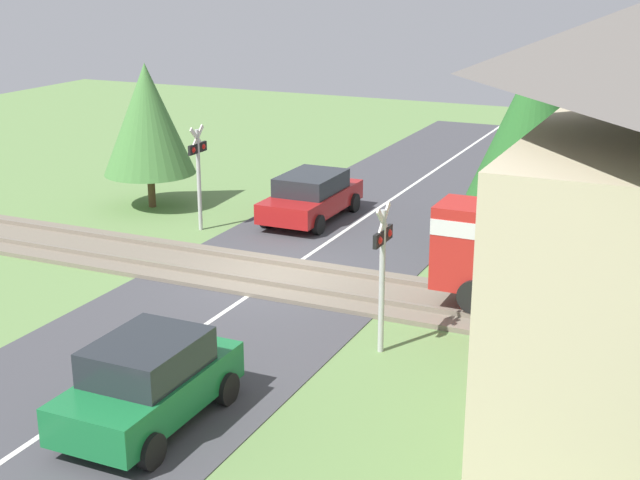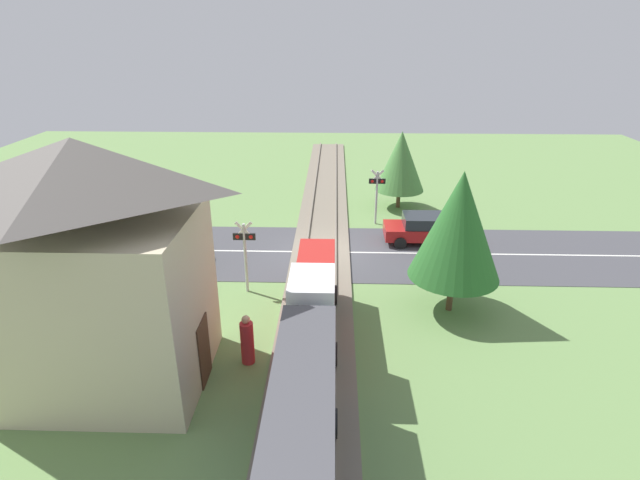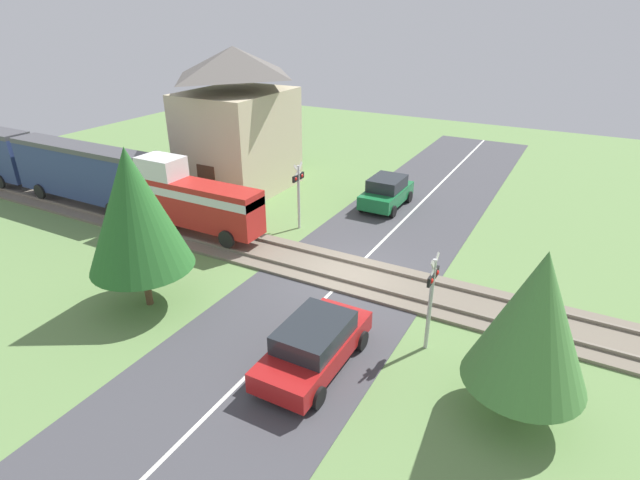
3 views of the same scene
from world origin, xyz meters
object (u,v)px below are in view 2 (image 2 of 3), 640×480
crossing_signal_west_approach (377,189)px  station_building (96,273)px  pedestrian_by_station (247,341)px  car_far_side (160,247)px  crossing_signal_east_approach (245,247)px  car_near_crossing (426,228)px

crossing_signal_west_approach → station_building: 16.47m
pedestrian_by_station → car_far_side: bearing=-54.2°
station_building → car_far_side: bearing=-81.4°
crossing_signal_east_approach → pedestrian_by_station: bearing=99.7°
car_far_side → pedestrian_by_station: 9.00m
crossing_signal_east_approach → pedestrian_by_station: crossing_signal_east_approach is taller
crossing_signal_west_approach → pedestrian_by_station: size_ratio=1.78×
car_far_side → station_building: station_building is taller
car_near_crossing → crossing_signal_east_approach: 9.94m
car_near_crossing → crossing_signal_west_approach: size_ratio=1.35×
car_near_crossing → car_far_side: car_far_side is taller
car_near_crossing → station_building: bearing=44.1°
car_far_side → pedestrian_by_station: size_ratio=2.06×
car_near_crossing → pedestrian_by_station: 12.59m
crossing_signal_east_approach → station_building: station_building is taller
crossing_signal_west_approach → crossing_signal_east_approach: (5.88, 7.95, 0.00)m
crossing_signal_east_approach → station_building: 6.73m
car_far_side → crossing_signal_west_approach: (-10.33, -5.42, 1.19)m
car_far_side → station_building: bearing=98.6°
crossing_signal_east_approach → station_building: bearing=60.5°
car_near_crossing → pedestrian_by_station: bearing=53.9°
car_near_crossing → station_building: (11.45, 11.09, 2.91)m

